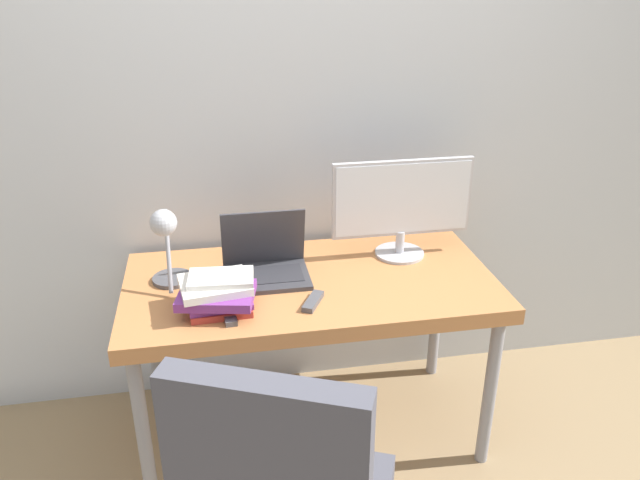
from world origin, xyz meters
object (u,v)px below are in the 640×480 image
(monitor, at_px, (402,204))
(book_stack, at_px, (218,293))
(desk_lamp, at_px, (167,242))
(laptop, at_px, (266,264))

(monitor, xyz_separation_m, book_stack, (-0.75, -0.31, -0.16))
(desk_lamp, bearing_deg, laptop, 10.40)
(book_stack, bearing_deg, monitor, 22.55)
(monitor, relative_size, desk_lamp, 1.68)
(laptop, distance_m, desk_lamp, 0.39)
(laptop, bearing_deg, book_stack, -130.55)
(monitor, height_order, desk_lamp, monitor)
(laptop, distance_m, book_stack, 0.29)
(monitor, xyz_separation_m, desk_lamp, (-0.92, -0.16, -0.02))
(laptop, xyz_separation_m, desk_lamp, (-0.35, -0.07, 0.15))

